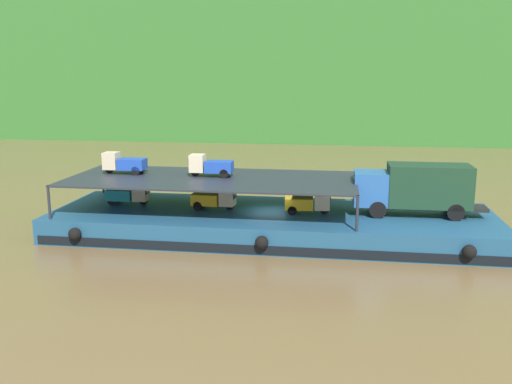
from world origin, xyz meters
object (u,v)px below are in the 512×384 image
at_px(mini_truck_lower_mid, 308,202).
at_px(mini_truck_upper_stern, 124,163).
at_px(cargo_barge, 272,223).
at_px(mini_truck_lower_aft, 215,198).
at_px(mini_truck_lower_stern, 129,194).
at_px(covered_lorry, 415,188).
at_px(mini_truck_upper_mid, 210,166).

bearing_deg(mini_truck_lower_mid, mini_truck_upper_stern, 175.64).
bearing_deg(mini_truck_upper_stern, mini_truck_lower_mid, -4.36).
xyz_separation_m(cargo_barge, mini_truck_lower_aft, (-3.65, 0.12, 1.44)).
bearing_deg(mini_truck_lower_mid, mini_truck_lower_aft, 177.77).
bearing_deg(mini_truck_lower_stern, covered_lorry, -0.75).
bearing_deg(mini_truck_upper_mid, mini_truck_lower_mid, -6.74).
xyz_separation_m(cargo_barge, mini_truck_upper_stern, (-9.84, 0.81, 3.44)).
relative_size(covered_lorry, mini_truck_lower_mid, 2.82).
height_order(cargo_barge, mini_truck_upper_stern, mini_truck_upper_stern).
bearing_deg(cargo_barge, mini_truck_lower_mid, -2.89).
height_order(cargo_barge, mini_truck_lower_mid, mini_truck_lower_mid).
bearing_deg(mini_truck_lower_mid, mini_truck_lower_stern, 176.45).
bearing_deg(cargo_barge, mini_truck_upper_stern, 175.30).
relative_size(mini_truck_lower_mid, mini_truck_upper_stern, 1.01).
distance_m(mini_truck_upper_stern, mini_truck_upper_mid, 5.83).
relative_size(cargo_barge, mini_truck_lower_mid, 9.71).
distance_m(cargo_barge, mini_truck_lower_stern, 9.65).
relative_size(cargo_barge, mini_truck_upper_stern, 9.82).
bearing_deg(mini_truck_lower_mid, cargo_barge, 177.11).
distance_m(covered_lorry, mini_truck_lower_stern, 18.15).
relative_size(mini_truck_lower_stern, mini_truck_upper_mid, 0.99).
distance_m(mini_truck_lower_aft, mini_truck_upper_mid, 2.10).
distance_m(mini_truck_lower_aft, mini_truck_upper_stern, 6.54).
distance_m(mini_truck_lower_mid, mini_truck_upper_mid, 6.62).
bearing_deg(mini_truck_upper_mid, mini_truck_lower_aft, -54.61).
relative_size(mini_truck_upper_stern, mini_truck_upper_mid, 1.00).
xyz_separation_m(cargo_barge, mini_truck_lower_mid, (2.25, -0.11, 1.44)).
bearing_deg(mini_truck_lower_aft, covered_lorry, 1.23).
xyz_separation_m(covered_lorry, mini_truck_upper_stern, (-18.43, 0.43, 1.00)).
bearing_deg(mini_truck_upper_mid, cargo_barge, -8.88).
xyz_separation_m(cargo_barge, covered_lorry, (8.59, 0.38, 2.44)).
xyz_separation_m(mini_truck_lower_aft, mini_truck_lower_mid, (5.90, -0.23, 0.00)).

